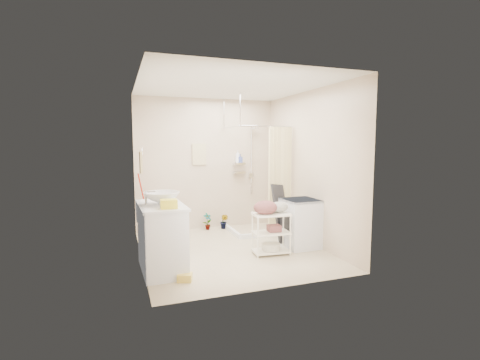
# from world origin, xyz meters

# --- Properties ---
(floor) EXTENTS (3.20, 3.20, 0.00)m
(floor) POSITION_xyz_m (0.00, 0.00, 0.00)
(floor) COLOR beige
(floor) RESTS_ON ground
(ceiling) EXTENTS (2.80, 3.20, 0.04)m
(ceiling) POSITION_xyz_m (0.00, 0.00, 2.60)
(ceiling) COLOR silver
(ceiling) RESTS_ON ground
(wall_back) EXTENTS (2.80, 0.04, 2.60)m
(wall_back) POSITION_xyz_m (0.00, 1.60, 1.30)
(wall_back) COLOR beige
(wall_back) RESTS_ON ground
(wall_front) EXTENTS (2.80, 0.04, 2.60)m
(wall_front) POSITION_xyz_m (0.00, -1.60, 1.30)
(wall_front) COLOR beige
(wall_front) RESTS_ON ground
(wall_left) EXTENTS (0.04, 3.20, 2.60)m
(wall_left) POSITION_xyz_m (-1.40, 0.00, 1.30)
(wall_left) COLOR beige
(wall_left) RESTS_ON ground
(wall_right) EXTENTS (0.04, 3.20, 2.60)m
(wall_right) POSITION_xyz_m (1.40, 0.00, 1.30)
(wall_right) COLOR beige
(wall_right) RESTS_ON ground
(vanity) EXTENTS (0.61, 1.05, 0.91)m
(vanity) POSITION_xyz_m (-1.16, -0.54, 0.45)
(vanity) COLOR silver
(vanity) RESTS_ON ground
(sink) EXTENTS (0.54, 0.54, 0.16)m
(sink) POSITION_xyz_m (-1.15, -0.53, 0.99)
(sink) COLOR silver
(sink) RESTS_ON vanity
(counter_basket) EXTENTS (0.21, 0.16, 0.11)m
(counter_basket) POSITION_xyz_m (-1.10, -0.88, 0.96)
(counter_basket) COLOR yellow
(counter_basket) RESTS_ON vanity
(floor_basket) EXTENTS (0.31, 0.27, 0.14)m
(floor_basket) POSITION_xyz_m (-0.95, -1.03, 0.07)
(floor_basket) COLOR #FAD953
(floor_basket) RESTS_ON ground
(toilet) EXTENTS (0.79, 0.50, 0.76)m
(toilet) POSITION_xyz_m (-1.04, 0.56, 0.38)
(toilet) COLOR silver
(toilet) RESTS_ON ground
(mop) EXTENTS (0.13, 0.13, 1.16)m
(mop) POSITION_xyz_m (-1.27, 1.43, 0.58)
(mop) COLOR #A1180B
(mop) RESTS_ON ground
(potted_plant_a) EXTENTS (0.21, 0.18, 0.34)m
(potted_plant_a) POSITION_xyz_m (-0.04, 1.41, 0.17)
(potted_plant_a) COLOR brown
(potted_plant_a) RESTS_ON ground
(potted_plant_b) EXTENTS (0.21, 0.21, 0.30)m
(potted_plant_b) POSITION_xyz_m (0.30, 1.38, 0.15)
(potted_plant_b) COLOR brown
(potted_plant_b) RESTS_ON ground
(hanging_towel) EXTENTS (0.28, 0.03, 0.42)m
(hanging_towel) POSITION_xyz_m (-0.15, 1.58, 1.50)
(hanging_towel) COLOR #C8BD8B
(hanging_towel) RESTS_ON wall_back
(towel_ring) EXTENTS (0.04, 0.22, 0.34)m
(towel_ring) POSITION_xyz_m (-1.38, -0.20, 1.47)
(towel_ring) COLOR beige
(towel_ring) RESTS_ON wall_left
(tp_holder) EXTENTS (0.08, 0.12, 0.14)m
(tp_holder) POSITION_xyz_m (-1.36, 0.05, 0.72)
(tp_holder) COLOR silver
(tp_holder) RESTS_ON wall_left
(shower) EXTENTS (1.10, 1.10, 2.10)m
(shower) POSITION_xyz_m (0.85, 1.05, 1.05)
(shower) COLOR white
(shower) RESTS_ON ground
(shampoo_bottle_a) EXTENTS (0.13, 0.13, 0.25)m
(shampoo_bottle_a) POSITION_xyz_m (0.65, 1.54, 1.45)
(shampoo_bottle_a) COLOR white
(shampoo_bottle_a) RESTS_ON shower
(shampoo_bottle_b) EXTENTS (0.09, 0.09, 0.18)m
(shampoo_bottle_b) POSITION_xyz_m (0.69, 1.51, 1.41)
(shampoo_bottle_b) COLOR #404F97
(shampoo_bottle_b) RESTS_ON shower
(washing_machine) EXTENTS (0.56, 0.58, 0.80)m
(washing_machine) POSITION_xyz_m (1.14, -0.21, 0.40)
(washing_machine) COLOR silver
(washing_machine) RESTS_ON ground
(laundry_rack) EXTENTS (0.58, 0.37, 0.77)m
(laundry_rack) POSITION_xyz_m (0.52, -0.40, 0.39)
(laundry_rack) COLOR white
(laundry_rack) RESTS_ON ground
(ironing_board) EXTENTS (0.31, 0.20, 1.05)m
(ironing_board) POSITION_xyz_m (0.91, 0.05, 0.53)
(ironing_board) COLOR black
(ironing_board) RESTS_ON ground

